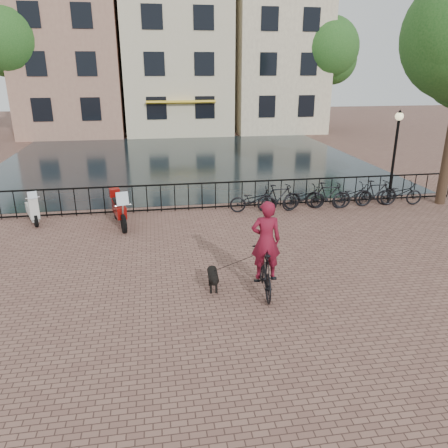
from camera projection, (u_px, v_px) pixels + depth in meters
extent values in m
plane|color=brown|center=(248.00, 330.00, 8.77)|extent=(100.00, 100.00, 0.00)
plane|color=black|center=(183.00, 160.00, 24.83)|extent=(20.00, 20.00, 0.00)
cube|color=black|center=(202.00, 183.00, 15.86)|extent=(20.00, 0.05, 0.05)
cube|color=black|center=(202.00, 207.00, 16.17)|extent=(20.00, 0.05, 0.05)
cube|color=#926454|center=(71.00, 53.00, 33.46)|extent=(7.50, 9.00, 12.00)
cube|color=beige|center=(176.00, 60.00, 34.84)|extent=(8.00, 9.00, 11.00)
cube|color=yellow|center=(181.00, 102.00, 31.46)|extent=(5.00, 0.60, 0.15)
cube|color=tan|center=(273.00, 51.00, 35.80)|extent=(7.00, 9.00, 12.50)
cylinder|color=black|center=(18.00, 94.00, 31.10)|extent=(0.36, 0.36, 6.30)
sphere|color=#194C1A|center=(9.00, 40.00, 29.89)|extent=(5.04, 5.04, 5.04)
cylinder|color=black|center=(324.00, 94.00, 34.66)|extent=(0.36, 0.36, 5.95)
sphere|color=#194C1A|center=(328.00, 48.00, 33.51)|extent=(4.76, 4.76, 4.76)
cylinder|color=black|center=(393.00, 163.00, 16.38)|extent=(0.10, 0.10, 3.20)
sphere|color=beige|center=(399.00, 116.00, 15.80)|extent=(0.30, 0.30, 0.30)
imported|color=black|center=(265.00, 269.00, 10.09)|extent=(0.73, 1.94, 1.14)
imported|color=maroon|center=(266.00, 233.00, 9.78)|extent=(0.87, 0.62, 2.23)
imported|color=black|center=(253.00, 200.00, 15.76)|extent=(1.77, 0.80, 0.90)
imported|color=black|center=(279.00, 198.00, 15.89)|extent=(1.70, 0.64, 1.00)
imported|color=black|center=(304.00, 198.00, 16.05)|extent=(1.78, 0.82, 0.90)
imported|color=black|center=(328.00, 195.00, 16.18)|extent=(1.72, 0.75, 1.00)
imported|color=black|center=(352.00, 195.00, 16.34)|extent=(1.79, 0.86, 0.90)
imported|color=black|center=(376.00, 193.00, 16.47)|extent=(1.67, 0.48, 1.00)
imported|color=black|center=(399.00, 193.00, 16.63)|extent=(1.79, 0.85, 0.90)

